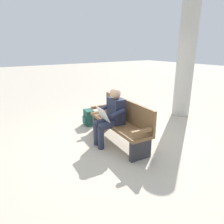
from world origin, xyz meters
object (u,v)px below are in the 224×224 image
bench_near (121,121)px  backpack (89,118)px  support_pillar (186,61)px  person_seated (111,115)px

bench_near → backpack: size_ratio=4.58×
bench_near → support_pillar: support_pillar is taller
bench_near → person_seated: bearing=89.1°
bench_near → backpack: 1.28m
bench_near → support_pillar: (0.47, -2.59, 1.11)m
person_seated → backpack: 1.30m
bench_near → support_pillar: bearing=-74.0°
person_seated → backpack: person_seated is taller
person_seated → bench_near: bearing=-90.9°
support_pillar → person_seated: bearing=99.0°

